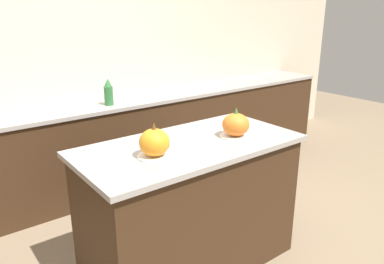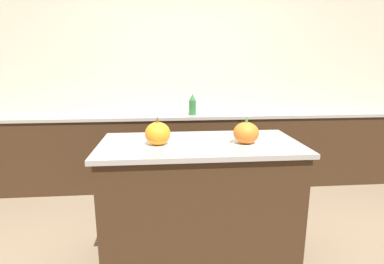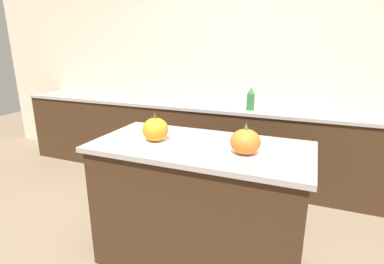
{
  "view_description": "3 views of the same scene",
  "coord_description": "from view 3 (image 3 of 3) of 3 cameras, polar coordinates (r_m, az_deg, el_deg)",
  "views": [
    {
      "loc": [
        -1.39,
        -1.84,
        1.77
      ],
      "look_at": [
        0.01,
        -0.0,
        1.01
      ],
      "focal_mm": 35.0,
      "sensor_mm": 36.0,
      "label": 1
    },
    {
      "loc": [
        -0.25,
        -2.16,
        1.52
      ],
      "look_at": [
        -0.06,
        -0.04,
        1.03
      ],
      "focal_mm": 28.0,
      "sensor_mm": 36.0,
      "label": 2
    },
    {
      "loc": [
        0.68,
        -1.83,
        1.6
      ],
      "look_at": [
        -0.05,
        -0.03,
        1.03
      ],
      "focal_mm": 28.0,
      "sensor_mm": 36.0,
      "label": 3
    }
  ],
  "objects": [
    {
      "name": "ground_plane",
      "position": [
        2.52,
        1.39,
        -22.96
      ],
      "size": [
        12.0,
        12.0,
        0.0
      ],
      "primitive_type": "plane",
      "color": "#847056"
    },
    {
      "name": "back_counter",
      "position": [
        3.56,
        9.91,
        -2.54
      ],
      "size": [
        6.0,
        0.6,
        0.91
      ],
      "color": "#382314",
      "rests_on": "ground_plane"
    },
    {
      "name": "kitchen_island",
      "position": [
        2.25,
        1.47,
        -13.67
      ],
      "size": [
        1.5,
        0.75,
        0.93
      ],
      "color": "#382314",
      "rests_on": "ground_plane"
    },
    {
      "name": "pumpkin_cake_right",
      "position": [
        1.87,
        10.12,
        -1.97
      ],
      "size": [
        0.22,
        0.22,
        0.21
      ],
      "color": "white",
      "rests_on": "kitchen_island"
    },
    {
      "name": "wall_back",
      "position": [
        3.72,
        11.64,
        10.68
      ],
      "size": [
        8.0,
        0.06,
        2.5
      ],
      "color": "beige",
      "rests_on": "ground_plane"
    },
    {
      "name": "bottle_tall",
      "position": [
        3.29,
        11.12,
        6.19
      ],
      "size": [
        0.08,
        0.08,
        0.25
      ],
      "color": "#2D6B38",
      "rests_on": "back_counter"
    },
    {
      "name": "pumpkin_cake_left",
      "position": [
        2.1,
        -6.98,
        0.36
      ],
      "size": [
        0.21,
        0.21,
        0.22
      ],
      "color": "white",
      "rests_on": "kitchen_island"
    }
  ]
}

